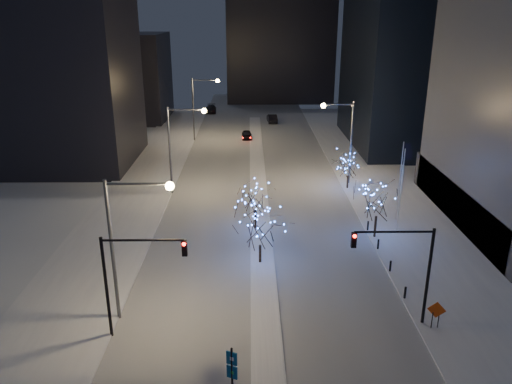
{
  "coord_description": "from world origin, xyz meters",
  "views": [
    {
      "loc": [
        -1.02,
        -27.3,
        19.74
      ],
      "look_at": [
        -0.49,
        13.4,
        5.0
      ],
      "focal_mm": 35.0,
      "sensor_mm": 36.0,
      "label": 1
    }
  ],
  "objects_px": {
    "car_far": "(211,109)",
    "holiday_tree_median_near": "(260,228)",
    "car_mid": "(272,118)",
    "holiday_tree_plaza_far": "(349,165)",
    "street_lamp_w_near": "(127,231)",
    "street_lamp_east": "(344,132)",
    "street_lamp_w_far": "(200,100)",
    "car_near": "(247,135)",
    "traffic_signal_east": "(406,261)",
    "street_lamp_w_mid": "(179,138)",
    "wayfinding_sign": "(232,369)",
    "holiday_tree_plaza_near": "(377,201)",
    "holiday_tree_median_far": "(255,197)",
    "construction_sign": "(436,312)",
    "traffic_signal_west": "(130,270)"
  },
  "relations": [
    {
      "from": "holiday_tree_plaza_far",
      "to": "street_lamp_w_mid",
      "type": "bearing_deg",
      "value": -176.72
    },
    {
      "from": "street_lamp_east",
      "to": "holiday_tree_plaza_near",
      "type": "bearing_deg",
      "value": -88.46
    },
    {
      "from": "traffic_signal_west",
      "to": "wayfinding_sign",
      "type": "distance_m",
      "value": 9.11
    },
    {
      "from": "car_mid",
      "to": "car_near",
      "type": "bearing_deg",
      "value": 65.77
    },
    {
      "from": "street_lamp_east",
      "to": "traffic_signal_east",
      "type": "height_order",
      "value": "street_lamp_east"
    },
    {
      "from": "car_near",
      "to": "car_far",
      "type": "xyz_separation_m",
      "value": [
        -7.5,
        22.9,
        0.06
      ]
    },
    {
      "from": "street_lamp_w_mid",
      "to": "construction_sign",
      "type": "bearing_deg",
      "value": -53.03
    },
    {
      "from": "street_lamp_w_far",
      "to": "car_near",
      "type": "xyz_separation_m",
      "value": [
        7.44,
        0.99,
        -5.82
      ]
    },
    {
      "from": "street_lamp_w_mid",
      "to": "holiday_tree_median_far",
      "type": "bearing_deg",
      "value": -50.6
    },
    {
      "from": "street_lamp_w_mid",
      "to": "wayfinding_sign",
      "type": "height_order",
      "value": "street_lamp_w_mid"
    },
    {
      "from": "car_far",
      "to": "holiday_tree_median_far",
      "type": "height_order",
      "value": "holiday_tree_median_far"
    },
    {
      "from": "holiday_tree_plaza_near",
      "to": "wayfinding_sign",
      "type": "height_order",
      "value": "holiday_tree_plaza_near"
    },
    {
      "from": "street_lamp_w_near",
      "to": "car_mid",
      "type": "xyz_separation_m",
      "value": [
        12.17,
        63.96,
        -5.73
      ]
    },
    {
      "from": "street_lamp_w_near",
      "to": "traffic_signal_east",
      "type": "relative_size",
      "value": 1.43
    },
    {
      "from": "holiday_tree_median_far",
      "to": "car_far",
      "type": "bearing_deg",
      "value": 98.17
    },
    {
      "from": "holiday_tree_plaza_far",
      "to": "car_mid",
      "type": "bearing_deg",
      "value": 100.87
    },
    {
      "from": "street_lamp_w_near",
      "to": "street_lamp_east",
      "type": "xyz_separation_m",
      "value": [
        19.02,
        28.0,
        -0.05
      ]
    },
    {
      "from": "street_lamp_east",
      "to": "car_mid",
      "type": "xyz_separation_m",
      "value": [
        -6.85,
        35.96,
        -5.68
      ]
    },
    {
      "from": "car_far",
      "to": "holiday_tree_median_near",
      "type": "xyz_separation_m",
      "value": [
        8.81,
        -66.18,
        2.52
      ]
    },
    {
      "from": "car_near",
      "to": "car_far",
      "type": "distance_m",
      "value": 24.1
    },
    {
      "from": "street_lamp_w_near",
      "to": "street_lamp_w_mid",
      "type": "xyz_separation_m",
      "value": [
        0.0,
        25.0,
        0.0
      ]
    },
    {
      "from": "car_mid",
      "to": "holiday_tree_plaza_far",
      "type": "distance_m",
      "value": 38.6
    },
    {
      "from": "wayfinding_sign",
      "to": "construction_sign",
      "type": "height_order",
      "value": "wayfinding_sign"
    },
    {
      "from": "street_lamp_w_near",
      "to": "street_lamp_w_far",
      "type": "xyz_separation_m",
      "value": [
        0.0,
        50.0,
        0.0
      ]
    },
    {
      "from": "car_far",
      "to": "holiday_tree_median_near",
      "type": "bearing_deg",
      "value": -85.26
    },
    {
      "from": "street_lamp_w_mid",
      "to": "street_lamp_east",
      "type": "xyz_separation_m",
      "value": [
        19.02,
        3.0,
        -0.05
      ]
    },
    {
      "from": "car_near",
      "to": "holiday_tree_plaza_far",
      "type": "relative_size",
      "value": 0.89
    },
    {
      "from": "holiday_tree_median_near",
      "to": "holiday_tree_plaza_far",
      "type": "relative_size",
      "value": 1.13
    },
    {
      "from": "holiday_tree_median_far",
      "to": "traffic_signal_east",
      "type": "bearing_deg",
      "value": -59.03
    },
    {
      "from": "street_lamp_east",
      "to": "car_mid",
      "type": "bearing_deg",
      "value": 100.78
    },
    {
      "from": "street_lamp_east",
      "to": "construction_sign",
      "type": "distance_m",
      "value": 30.07
    },
    {
      "from": "traffic_signal_east",
      "to": "holiday_tree_median_near",
      "type": "relative_size",
      "value": 1.4
    },
    {
      "from": "traffic_signal_east",
      "to": "holiday_tree_plaza_near",
      "type": "relative_size",
      "value": 1.31
    },
    {
      "from": "holiday_tree_median_near",
      "to": "traffic_signal_east",
      "type": "bearing_deg",
      "value": -43.68
    },
    {
      "from": "holiday_tree_plaza_near",
      "to": "street_lamp_w_near",
      "type": "bearing_deg",
      "value": -147.19
    },
    {
      "from": "holiday_tree_median_near",
      "to": "car_near",
      "type": "bearing_deg",
      "value": 91.73
    },
    {
      "from": "traffic_signal_west",
      "to": "car_mid",
      "type": "relative_size",
      "value": 1.49
    },
    {
      "from": "traffic_signal_west",
      "to": "holiday_tree_plaza_far",
      "type": "relative_size",
      "value": 1.58
    },
    {
      "from": "street_lamp_east",
      "to": "holiday_tree_median_near",
      "type": "bearing_deg",
      "value": -116.87
    },
    {
      "from": "street_lamp_w_near",
      "to": "holiday_tree_plaza_near",
      "type": "relative_size",
      "value": 1.88
    },
    {
      "from": "construction_sign",
      "to": "street_lamp_east",
      "type": "bearing_deg",
      "value": 108.37
    },
    {
      "from": "traffic_signal_west",
      "to": "construction_sign",
      "type": "xyz_separation_m",
      "value": [
        19.54,
        0.39,
        -3.44
      ]
    },
    {
      "from": "wayfinding_sign",
      "to": "traffic_signal_east",
      "type": "bearing_deg",
      "value": 55.79
    },
    {
      "from": "car_far",
      "to": "holiday_tree_median_near",
      "type": "height_order",
      "value": "holiday_tree_median_near"
    },
    {
      "from": "holiday_tree_median_far",
      "to": "holiday_tree_plaza_far",
      "type": "height_order",
      "value": "holiday_tree_median_far"
    },
    {
      "from": "street_lamp_w_mid",
      "to": "car_far",
      "type": "relative_size",
      "value": 1.98
    },
    {
      "from": "car_far",
      "to": "holiday_tree_median_near",
      "type": "relative_size",
      "value": 1.01
    },
    {
      "from": "holiday_tree_median_far",
      "to": "wayfinding_sign",
      "type": "distance_m",
      "value": 22.67
    },
    {
      "from": "construction_sign",
      "to": "street_lamp_w_near",
      "type": "bearing_deg",
      "value": -168.2
    },
    {
      "from": "holiday_tree_plaza_far",
      "to": "wayfinding_sign",
      "type": "distance_m",
      "value": 36.21
    }
  ]
}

